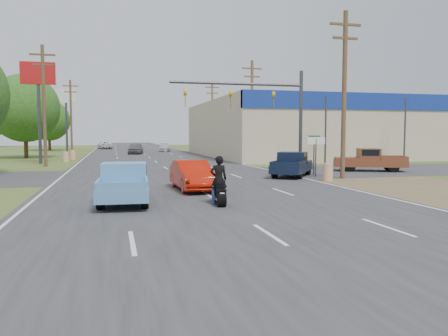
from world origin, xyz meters
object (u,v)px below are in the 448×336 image
object	(u,v)px
rider	(219,182)
brown_pickup	(368,160)
red_convertible	(192,176)
motorcycle	(219,193)
distant_car_silver	(165,147)
distant_car_white	(105,145)
blue_pickup	(124,183)
distant_car_grey	(136,148)
navy_pickup	(293,164)

from	to	relation	value
rider	brown_pickup	size ratio (longest dim) A/B	0.33
red_convertible	motorcycle	bearing A→B (deg)	-90.16
distant_car_silver	distant_car_white	size ratio (longest dim) A/B	0.86
red_convertible	rider	bearing A→B (deg)	-90.11
blue_pickup	distant_car_white	distance (m)	64.83
brown_pickup	blue_pickup	bearing A→B (deg)	144.25
motorcycle	distant_car_silver	bearing A→B (deg)	89.36
distant_car_grey	distant_car_white	bearing A→B (deg)	109.50
blue_pickup	distant_car_grey	xyz separation A→B (m)	(2.55, 42.89, -0.02)
blue_pickup	rider	bearing A→B (deg)	-18.85
rider	red_convertible	bearing A→B (deg)	-83.81
distant_car_grey	distant_car_silver	xyz separation A→B (m)	(4.85, 7.97, -0.15)
motorcycle	distant_car_white	size ratio (longest dim) A/B	0.40
navy_pickup	distant_car_grey	size ratio (longest dim) A/B	1.08
navy_pickup	distant_car_silver	bearing A→B (deg)	129.61
motorcycle	distant_car_grey	world-z (taller)	distant_car_grey
brown_pickup	rider	bearing A→B (deg)	153.64
blue_pickup	distant_car_grey	size ratio (longest dim) A/B	1.07
red_convertible	distant_car_silver	size ratio (longest dim) A/B	1.00
rider	distant_car_grey	size ratio (longest dim) A/B	0.39
rider	distant_car_grey	bearing A→B (deg)	-85.15
navy_pickup	brown_pickup	xyz separation A→B (m)	(6.91, 2.33, 0.04)
navy_pickup	distant_car_grey	bearing A→B (deg)	138.44
blue_pickup	distant_car_silver	xyz separation A→B (m)	(7.40, 50.86, -0.17)
rider	distant_car_silver	xyz separation A→B (m)	(3.93, 52.30, -0.27)
rider	distant_car_grey	xyz separation A→B (m)	(-0.92, 44.33, -0.11)
brown_pickup	navy_pickup	bearing A→B (deg)	131.69
navy_pickup	brown_pickup	world-z (taller)	brown_pickup
distant_car_white	navy_pickup	bearing A→B (deg)	95.81
motorcycle	navy_pickup	size ratio (longest dim) A/B	0.40
distant_car_white	blue_pickup	bearing A→B (deg)	84.93
distant_car_grey	distant_car_silver	size ratio (longest dim) A/B	1.06
distant_car_white	distant_car_silver	bearing A→B (deg)	116.96
blue_pickup	distant_car_silver	world-z (taller)	blue_pickup
rider	distant_car_white	distance (m)	66.45
blue_pickup	motorcycle	bearing A→B (deg)	-19.45
red_convertible	blue_pickup	size ratio (longest dim) A/B	0.88
motorcycle	blue_pickup	world-z (taller)	blue_pickup
red_convertible	navy_pickup	xyz separation A→B (m)	(7.41, 5.15, 0.08)
motorcycle	rider	size ratio (longest dim) A/B	1.11
red_convertible	navy_pickup	distance (m)	9.03
motorcycle	distant_car_white	bearing A→B (deg)	98.29
red_convertible	motorcycle	xyz separation A→B (m)	(0.20, -4.64, -0.26)
distant_car_white	brown_pickup	bearing A→B (deg)	103.05
blue_pickup	brown_pickup	xyz separation A→B (m)	(17.60, 10.64, 0.04)
navy_pickup	distant_car_grey	distance (m)	35.51
red_convertible	navy_pickup	world-z (taller)	navy_pickup
brown_pickup	distant_car_grey	bearing A→B (deg)	48.10
distant_car_silver	blue_pickup	bearing A→B (deg)	-92.98
brown_pickup	distant_car_silver	world-z (taller)	brown_pickup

